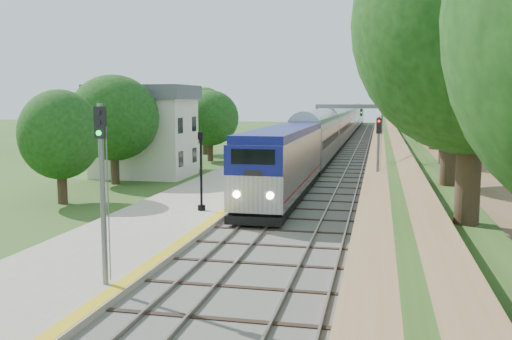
% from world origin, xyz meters
% --- Properties ---
extents(ground, '(320.00, 320.00, 0.00)m').
position_xyz_m(ground, '(0.00, 0.00, 0.00)').
color(ground, '#2D4C19').
rests_on(ground, ground).
extents(trackbed, '(9.50, 170.00, 0.28)m').
position_xyz_m(trackbed, '(2.00, 60.00, 0.07)').
color(trackbed, '#4C4944').
rests_on(trackbed, ground).
extents(platform, '(6.40, 68.00, 0.38)m').
position_xyz_m(platform, '(-5.20, 16.00, 0.19)').
color(platform, gray).
rests_on(platform, ground).
extents(yellow_stripe, '(0.55, 68.00, 0.01)m').
position_xyz_m(yellow_stripe, '(-2.35, 16.00, 0.39)').
color(yellow_stripe, gold).
rests_on(yellow_stripe, platform).
extents(embankment, '(10.64, 170.00, 11.70)m').
position_xyz_m(embankment, '(10.35, 60.00, 1.95)').
color(embankment, brown).
rests_on(embankment, ground).
extents(station_building, '(8.60, 6.60, 8.00)m').
position_xyz_m(station_building, '(-14.00, 30.00, 4.09)').
color(station_building, beige).
rests_on(station_building, ground).
extents(signal_gantry, '(8.40, 0.38, 6.20)m').
position_xyz_m(signal_gantry, '(2.47, 54.99, 4.82)').
color(signal_gantry, slate).
rests_on(signal_gantry, ground).
extents(trees_behind_platform, '(7.82, 53.32, 7.21)m').
position_xyz_m(trees_behind_platform, '(-11.17, 20.67, 4.53)').
color(trees_behind_platform, '#332316').
rests_on(trees_behind_platform, ground).
extents(train, '(3.13, 146.59, 4.60)m').
position_xyz_m(train, '(0.00, 83.32, 2.34)').
color(train, black).
rests_on(train, trackbed).
extents(lamppost_far, '(0.45, 0.45, 4.52)m').
position_xyz_m(lamppost_far, '(-3.70, 14.07, 2.40)').
color(lamppost_far, black).
rests_on(lamppost_far, platform).
extents(signal_platform, '(0.36, 0.29, 6.22)m').
position_xyz_m(signal_platform, '(-2.90, 0.64, 4.21)').
color(signal_platform, slate).
rests_on(signal_platform, platform).
extents(signal_farside, '(0.31, 0.24, 5.61)m').
position_xyz_m(signal_farside, '(6.20, 17.76, 3.55)').
color(signal_farside, slate).
rests_on(signal_farside, ground).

